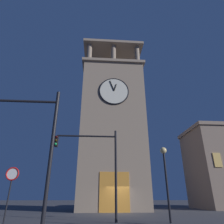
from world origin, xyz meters
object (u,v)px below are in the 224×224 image
at_px(traffic_signal_far, 32,134).
at_px(street_lamp, 165,167).
at_px(no_horn_sign, 12,179).
at_px(traffic_signal_mid, 95,157).
at_px(clocktower, 112,131).

bearing_deg(traffic_signal_far, street_lamp, -148.10).
xyz_separation_m(traffic_signal_far, no_horn_sign, (2.08, -3.97, -1.56)).
distance_m(traffic_signal_mid, street_lamp, 4.76).
bearing_deg(street_lamp, traffic_signal_far, 31.90).
height_order(clocktower, street_lamp, clocktower).
height_order(street_lamp, no_horn_sign, street_lamp).
xyz_separation_m(traffic_signal_far, street_lamp, (-7.50, -4.67, -0.72)).
relative_size(traffic_signal_mid, traffic_signal_far, 0.95).
relative_size(traffic_signal_far, no_horn_sign, 1.98).
height_order(traffic_signal_far, street_lamp, traffic_signal_far).
xyz_separation_m(clocktower, traffic_signal_far, (4.82, 17.76, -5.94)).
distance_m(traffic_signal_mid, no_horn_sign, 5.23).
xyz_separation_m(clocktower, street_lamp, (-2.68, 13.09, -6.67)).
height_order(traffic_signal_mid, street_lamp, traffic_signal_mid).
bearing_deg(no_horn_sign, traffic_signal_far, 117.68).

